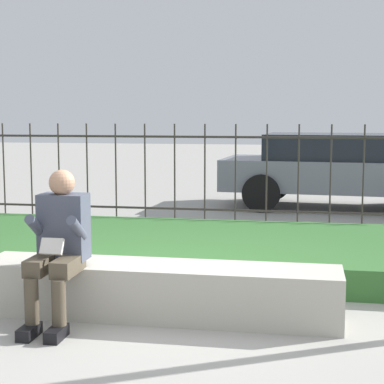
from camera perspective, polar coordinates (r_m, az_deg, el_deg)
The scene contains 6 objects.
ground_plane at distance 5.49m, azimuth -3.17°, elevation -10.97°, with size 60.00×60.00×0.00m, color #9E9B93.
stone_bench at distance 5.43m, azimuth -2.98°, elevation -9.00°, with size 3.01×0.54×0.45m.
person_seated_reader at distance 5.26m, azimuth -11.74°, elevation -4.31°, with size 0.42×0.73×1.24m.
grass_berm at distance 7.33m, azimuth 0.38°, elevation -5.19°, with size 9.09×2.55×0.29m.
iron_fence at distance 9.21m, azimuth 2.51°, elevation 1.46°, with size 7.09×0.03×1.55m.
car_parked_center at distance 11.78m, azimuth 12.72°, elevation 2.09°, with size 4.22×2.10×1.33m.
Camera 1 is at (1.21, -5.08, 1.69)m, focal length 60.00 mm.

